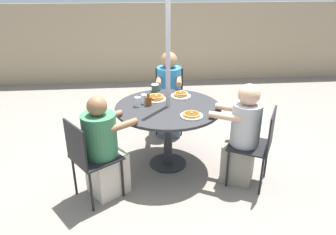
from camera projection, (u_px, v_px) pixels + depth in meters
The scene contains 17 objects.
ground_plane at pixel (168, 163), 4.03m from camera, with size 12.00×12.00×0.00m, color gray.
back_fence at pixel (153, 43), 6.76m from camera, with size 10.00×0.06×1.60m, color tan.
patio_table at pixel (168, 115), 3.77m from camera, with size 1.21×1.21×0.76m.
umbrella_pole at pixel (168, 78), 3.59m from camera, with size 0.05×0.05×2.18m, color #ADADB2.
patio_chair_north at pixel (88, 155), 3.21m from camera, with size 0.59×0.59×0.88m.
diner_north at pixel (104, 151), 3.32m from camera, with size 0.58×0.55×1.10m.
patio_chair_east at pixel (258, 142), 3.45m from camera, with size 0.57×0.57×0.88m.
diner_east at pixel (242, 138), 3.50m from camera, with size 0.57×0.50×1.14m.
patio_chair_south at pixel (169, 95), 4.77m from camera, with size 0.46×0.46×0.88m.
diner_south at pixel (169, 97), 4.60m from camera, with size 0.38×0.52×1.18m.
pancake_plate_a at pixel (192, 115), 3.46m from camera, with size 0.24×0.24×0.05m.
pancake_plate_b at pixel (181, 95), 4.00m from camera, with size 0.24×0.24×0.06m.
pancake_plate_c at pixel (156, 98), 3.90m from camera, with size 0.24×0.24×0.06m.
syrup_bottle at pixel (149, 101), 3.73m from camera, with size 0.09×0.07×0.15m.
coffee_cup at pixel (155, 88), 4.17m from camera, with size 0.09×0.09×0.10m.
drinking_glass_a at pixel (144, 99), 3.78m from camera, with size 0.07×0.07×0.11m, color silver.
drinking_glass_b at pixel (138, 102), 3.71m from camera, with size 0.07×0.07×0.11m, color silver.
Camera 1 is at (-0.31, -3.44, 2.16)m, focal length 35.00 mm.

